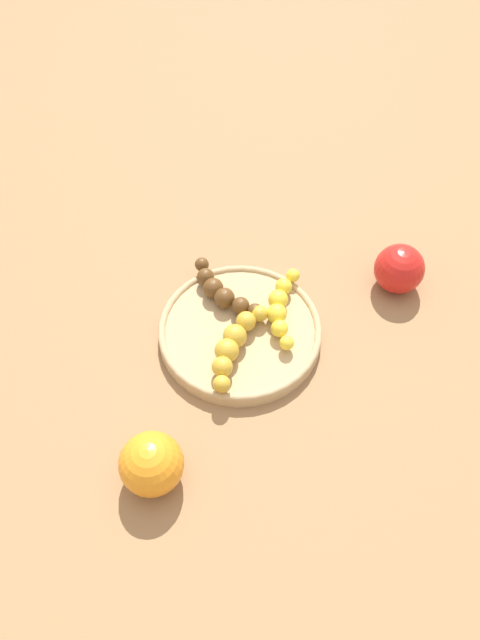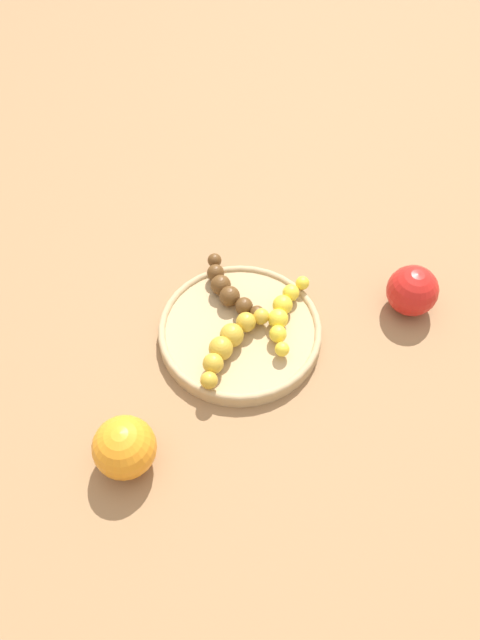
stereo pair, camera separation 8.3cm
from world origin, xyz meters
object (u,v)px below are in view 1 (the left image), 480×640
banana_spotted (234,344)px  orange_fruit (151,464)px  banana_yellow (281,307)px  fruit_bowl (240,331)px  apple_red (399,269)px  banana_overripe (221,291)px

banana_spotted → orange_fruit: orange_fruit is taller
banana_spotted → banana_yellow: banana_spotted is taller
banana_yellow → fruit_bowl: bearing=31.5°
orange_fruit → fruit_bowl: bearing=-114.8°
apple_red → orange_fruit: (0.32, 0.31, 0.00)m
banana_overripe → apple_red: size_ratio=1.41×
fruit_bowl → banana_overripe: (0.03, -0.05, 0.02)m
banana_overripe → orange_fruit: bearing=31.4°
orange_fruit → banana_spotted: bearing=-117.7°
orange_fruit → banana_overripe: bearing=-104.7°
banana_yellow → banana_overripe: 0.09m
banana_yellow → apple_red: (-0.17, -0.07, 0.00)m
fruit_bowl → apple_red: size_ratio=3.12×
apple_red → orange_fruit: 0.44m
banana_overripe → banana_spotted: bearing=59.2°
banana_yellow → banana_overripe: (0.08, -0.02, 0.00)m
apple_red → banana_spotted: bearing=30.4°
banana_spotted → apple_red: 0.27m
banana_overripe → banana_yellow: bearing=119.8°
apple_red → banana_yellow: bearing=22.7°
banana_spotted → banana_yellow: (-0.06, -0.07, -0.00)m
banana_spotted → fruit_bowl: bearing=-77.8°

